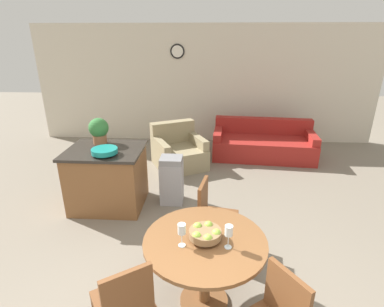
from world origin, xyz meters
name	(u,v)px	position (x,y,z in m)	size (l,w,h in m)	color
wall_back	(205,85)	(0.00, 5.72, 1.35)	(8.00, 0.09, 2.70)	beige
dining_table	(205,255)	(0.11, 0.77, 0.57)	(1.11, 1.11, 0.74)	brown
dining_chair_near_left	(125,302)	(-0.50, 0.27, 0.51)	(0.58, 0.58, 0.90)	brown
dining_chair_far_side	(213,214)	(0.19, 1.56, 0.51)	(0.49, 0.49, 0.90)	brown
fruit_bowl	(205,233)	(0.11, 0.77, 0.81)	(0.29, 0.29, 0.12)	olive
wine_glass_left	(182,230)	(-0.09, 0.68, 0.90)	(0.07, 0.07, 0.22)	silver
wine_glass_right	(229,232)	(0.31, 0.68, 0.90)	(0.07, 0.07, 0.22)	silver
kitchen_island	(108,178)	(-1.37, 2.51, 0.46)	(1.08, 0.89, 0.91)	brown
teal_bowl	(105,151)	(-1.29, 2.29, 0.97)	(0.35, 0.35, 0.09)	teal
potted_plant	(99,130)	(-1.52, 2.75, 1.12)	(0.29, 0.29, 0.39)	#A36642
trash_bin	(172,180)	(-0.43, 2.66, 0.37)	(0.34, 0.32, 0.74)	#9E9EA3
couch	(263,144)	(1.28, 4.68, 0.27)	(2.15, 1.13, 0.76)	maroon
armchair	(178,152)	(-0.48, 4.07, 0.28)	(1.21, 1.24, 0.83)	#998966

